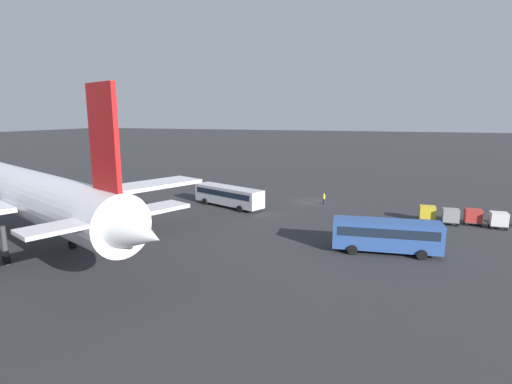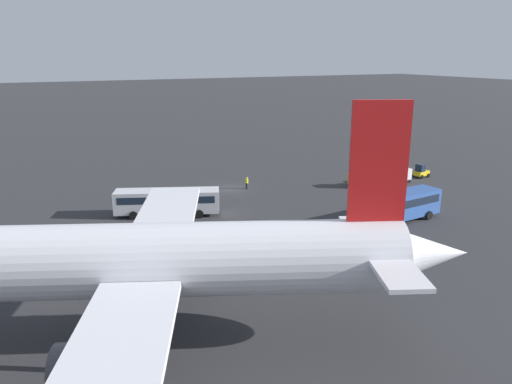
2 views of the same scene
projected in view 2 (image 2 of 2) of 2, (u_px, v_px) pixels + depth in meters
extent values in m
plane|color=#2D2D30|center=(229.00, 189.00, 70.57)|extent=(600.00, 600.00, 0.00)
cylinder|color=silver|center=(117.00, 261.00, 31.13)|extent=(34.97, 18.34, 4.70)
cone|color=silver|center=(421.00, 254.00, 32.21)|extent=(7.27, 6.27, 4.23)
cube|color=silver|center=(109.00, 373.00, 21.18)|extent=(10.76, 17.07, 0.44)
cube|color=silver|center=(166.00, 216.00, 41.61)|extent=(10.76, 17.07, 0.44)
cube|color=red|center=(379.00, 162.00, 30.38)|extent=(3.45, 1.73, 7.51)
cube|color=silver|center=(379.00, 248.00, 31.92)|extent=(7.07, 12.23, 0.28)
cylinder|color=#38383D|center=(100.00, 369.00, 23.91)|extent=(4.98, 4.06, 2.58)
cylinder|color=#38383D|center=(150.00, 244.00, 39.57)|extent=(4.98, 4.06, 2.58)
cylinder|color=#38383D|center=(143.00, 347.00, 29.44)|extent=(0.50, 0.50, 3.76)
cylinder|color=black|center=(144.00, 368.00, 29.82)|extent=(1.02, 0.81, 0.90)
cylinder|color=#38383D|center=(157.00, 298.00, 35.31)|extent=(0.50, 0.50, 3.76)
cylinder|color=black|center=(158.00, 316.00, 35.69)|extent=(1.02, 0.81, 0.90)
cube|color=silver|center=(167.00, 201.00, 58.89)|extent=(12.36, 7.20, 2.60)
cube|color=#192333|center=(167.00, 197.00, 58.77)|extent=(11.47, 6.87, 0.83)
cylinder|color=black|center=(134.00, 216.00, 57.56)|extent=(1.04, 0.65, 1.00)
cylinder|color=black|center=(138.00, 208.00, 60.38)|extent=(1.04, 0.65, 1.00)
cylinder|color=black|center=(199.00, 214.00, 58.08)|extent=(1.04, 0.65, 1.00)
cylinder|color=black|center=(200.00, 207.00, 60.90)|extent=(1.04, 0.65, 1.00)
cube|color=#2D5199|center=(401.00, 205.00, 56.77)|extent=(10.77, 3.91, 2.87)
cube|color=#192333|center=(401.00, 201.00, 56.63)|extent=(9.94, 3.85, 0.92)
cylinder|color=black|center=(389.00, 225.00, 54.28)|extent=(1.03, 0.41, 1.00)
cylinder|color=black|center=(370.00, 218.00, 56.63)|extent=(1.03, 0.41, 1.00)
cylinder|color=black|center=(429.00, 215.00, 57.65)|extent=(1.03, 0.41, 1.00)
cylinder|color=black|center=(409.00, 209.00, 60.01)|extent=(1.03, 0.41, 1.00)
cube|color=gold|center=(422.00, 173.00, 77.21)|extent=(2.60, 1.72, 0.70)
cube|color=#192333|center=(420.00, 168.00, 76.72)|extent=(1.28, 1.35, 1.10)
cylinder|color=black|center=(422.00, 177.00, 76.28)|extent=(0.63, 0.33, 0.60)
cylinder|color=black|center=(414.00, 175.00, 77.36)|extent=(0.63, 0.33, 0.60)
cylinder|color=black|center=(429.00, 175.00, 77.25)|extent=(0.63, 0.33, 0.60)
cylinder|color=black|center=(421.00, 174.00, 78.33)|extent=(0.63, 0.33, 0.60)
cylinder|color=#1E1E2D|center=(247.00, 186.00, 70.62)|extent=(0.32, 0.32, 0.85)
cylinder|color=yellow|center=(247.00, 181.00, 70.42)|extent=(0.38, 0.38, 0.65)
sphere|color=tan|center=(247.00, 178.00, 70.30)|extent=(0.24, 0.24, 0.24)
cube|color=#38383D|center=(403.00, 179.00, 74.46)|extent=(2.02, 1.70, 0.10)
cube|color=silver|center=(403.00, 174.00, 74.23)|extent=(1.92, 1.62, 1.60)
cylinder|color=black|center=(402.00, 182.00, 73.64)|extent=(0.36, 0.12, 0.36)
cylinder|color=black|center=(396.00, 180.00, 74.74)|extent=(0.36, 0.12, 0.36)
cylinder|color=black|center=(410.00, 181.00, 74.30)|extent=(0.36, 0.12, 0.36)
cylinder|color=black|center=(404.00, 179.00, 75.40)|extent=(0.36, 0.12, 0.36)
cube|color=#38383D|center=(385.00, 180.00, 74.03)|extent=(2.02, 1.70, 0.10)
cube|color=#B72D28|center=(386.00, 174.00, 73.80)|extent=(1.92, 1.62, 1.60)
cylinder|color=black|center=(384.00, 183.00, 73.21)|extent=(0.36, 0.12, 0.36)
cylinder|color=black|center=(378.00, 181.00, 74.31)|extent=(0.36, 0.12, 0.36)
cylinder|color=black|center=(392.00, 182.00, 73.87)|extent=(0.36, 0.12, 0.36)
cylinder|color=black|center=(386.00, 180.00, 74.97)|extent=(0.36, 0.12, 0.36)
cube|color=#38383D|center=(374.00, 183.00, 72.22)|extent=(2.02, 1.70, 0.10)
cube|color=gray|center=(375.00, 177.00, 71.99)|extent=(1.92, 1.62, 1.60)
cylinder|color=black|center=(373.00, 186.00, 71.40)|extent=(0.36, 0.12, 0.36)
cylinder|color=black|center=(367.00, 184.00, 72.50)|extent=(0.36, 0.12, 0.36)
cylinder|color=black|center=(381.00, 185.00, 72.06)|extent=(0.36, 0.12, 0.36)
cylinder|color=black|center=(375.00, 183.00, 73.16)|extent=(0.36, 0.12, 0.36)
cube|color=#38383D|center=(356.00, 184.00, 71.76)|extent=(2.02, 1.70, 0.10)
cube|color=gold|center=(356.00, 178.00, 71.53)|extent=(1.92, 1.62, 1.60)
cylinder|color=black|center=(354.00, 187.00, 70.94)|extent=(0.36, 0.12, 0.36)
cylinder|color=black|center=(349.00, 185.00, 72.04)|extent=(0.36, 0.12, 0.36)
cylinder|color=black|center=(363.00, 186.00, 71.60)|extent=(0.36, 0.12, 0.36)
cylinder|color=black|center=(357.00, 184.00, 72.70)|extent=(0.36, 0.12, 0.36)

